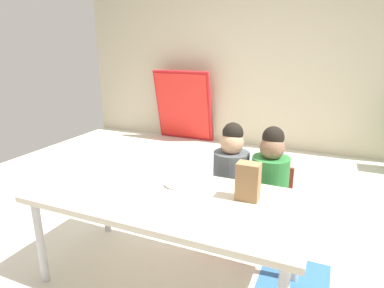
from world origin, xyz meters
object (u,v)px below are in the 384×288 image
object	(u,v)px
folded_activity_table	(183,106)
paper_plate_near_edge	(174,187)
seated_child_near_camera	(231,172)
craft_table	(168,203)
seated_child_middle_seat	(270,178)
paper_plate_center_table	(116,180)
donut_powdered_on_plate	(174,184)
paper_bag_brown	(248,181)

from	to	relation	value
folded_activity_table	paper_plate_near_edge	world-z (taller)	folded_activity_table
seated_child_near_camera	craft_table	bearing A→B (deg)	-108.37
craft_table	seated_child_near_camera	distance (m)	0.64
seated_child_middle_seat	folded_activity_table	size ratio (longest dim) A/B	0.84
craft_table	seated_child_middle_seat	size ratio (longest dim) A/B	1.77
seated_child_near_camera	paper_plate_near_edge	size ratio (longest dim) A/B	5.10
craft_table	folded_activity_table	world-z (taller)	folded_activity_table
craft_table	seated_child_middle_seat	world-z (taller)	seated_child_middle_seat
paper_plate_center_table	paper_plate_near_edge	bearing A→B (deg)	9.12
seated_child_middle_seat	donut_powdered_on_plate	size ratio (longest dim) A/B	7.76
craft_table	seated_child_middle_seat	bearing A→B (deg)	51.45
paper_bag_brown	paper_plate_center_table	xyz separation A→B (m)	(-0.85, -0.08, -0.11)
seated_child_near_camera	paper_plate_near_edge	distance (m)	0.55
paper_bag_brown	donut_powdered_on_plate	bearing A→B (deg)	-177.42
craft_table	donut_powdered_on_plate	bearing A→B (deg)	98.50
seated_child_middle_seat	donut_powdered_on_plate	bearing A→B (deg)	-135.16
donut_powdered_on_plate	paper_plate_center_table	bearing A→B (deg)	-170.88
folded_activity_table	paper_bag_brown	distance (m)	3.34
seated_child_near_camera	paper_plate_center_table	distance (m)	0.83
paper_plate_near_edge	seated_child_middle_seat	bearing A→B (deg)	44.84
seated_child_near_camera	paper_plate_near_edge	bearing A→B (deg)	-113.67
donut_powdered_on_plate	paper_plate_near_edge	bearing A→B (deg)	0.00
seated_child_near_camera	folded_activity_table	bearing A→B (deg)	122.23
craft_table	paper_bag_brown	bearing A→B (deg)	16.49
seated_child_near_camera	paper_plate_near_edge	xyz separation A→B (m)	(-0.22, -0.50, 0.05)
craft_table	paper_plate_near_edge	xyz separation A→B (m)	(-0.02, 0.11, 0.06)
seated_child_middle_seat	folded_activity_table	bearing A→B (deg)	126.86
seated_child_near_camera	folded_activity_table	size ratio (longest dim) A/B	0.84
paper_bag_brown	paper_plate_near_edge	xyz separation A→B (m)	(-0.46, -0.02, -0.11)
paper_plate_center_table	seated_child_middle_seat	bearing A→B (deg)	32.18
seated_child_near_camera	seated_child_middle_seat	bearing A→B (deg)	0.00
seated_child_middle_seat	donut_powdered_on_plate	world-z (taller)	seated_child_middle_seat
seated_child_near_camera	paper_bag_brown	world-z (taller)	seated_child_near_camera
paper_bag_brown	paper_plate_near_edge	distance (m)	0.47
seated_child_near_camera	paper_bag_brown	xyz separation A→B (m)	(0.24, -0.48, 0.16)
seated_child_near_camera	paper_plate_center_table	world-z (taller)	seated_child_near_camera
craft_table	folded_activity_table	bearing A→B (deg)	113.44
paper_plate_center_table	donut_powdered_on_plate	bearing A→B (deg)	9.12
craft_table	donut_powdered_on_plate	world-z (taller)	donut_powdered_on_plate
craft_table	paper_plate_near_edge	distance (m)	0.12
seated_child_middle_seat	paper_plate_center_table	xyz separation A→B (m)	(-0.89, -0.56, 0.05)
craft_table	folded_activity_table	xyz separation A→B (m)	(-1.29, 2.98, -0.01)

